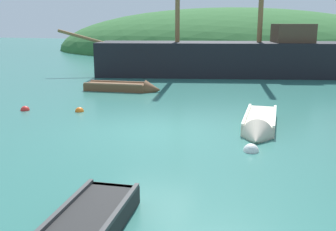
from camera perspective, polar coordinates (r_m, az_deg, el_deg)
ground_plane at (r=11.90m, az=-2.38°, el=-2.27°), size 120.00×120.00×0.00m
shore_hill at (r=46.79m, az=8.46°, el=9.37°), size 41.69×27.51×9.85m
sailing_ship at (r=24.75m, az=8.13°, el=7.67°), size 17.74×7.62×11.08m
rowboat_outer_left at (r=18.98m, az=-6.18°, el=3.97°), size 3.84×1.36×0.87m
rowboat_far at (r=12.35m, az=13.24°, el=-1.52°), size 1.17×3.77×0.91m
buoy_red at (r=15.63m, az=-20.24°, el=0.71°), size 0.34×0.34×0.34m
buoy_white at (r=10.26m, az=12.08°, el=-5.15°), size 0.41×0.41×0.41m
buoy_orange at (r=14.84m, az=-12.86°, el=0.58°), size 0.33×0.33×0.33m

